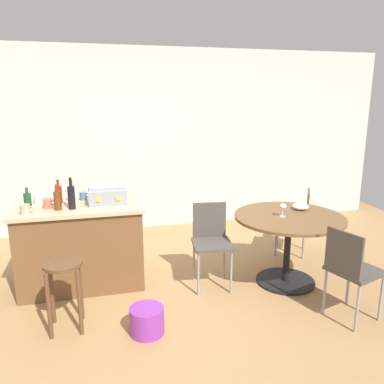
# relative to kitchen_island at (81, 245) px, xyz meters

# --- Properties ---
(ground_plane) EXTENTS (8.80, 8.80, 0.00)m
(ground_plane) POSITION_rel_kitchen_island_xyz_m (0.79, -0.55, -0.45)
(ground_plane) COLOR #A37A4C
(back_wall) EXTENTS (8.00, 0.10, 2.70)m
(back_wall) POSITION_rel_kitchen_island_xyz_m (0.79, 1.78, 0.90)
(back_wall) COLOR beige
(back_wall) RESTS_ON ground_plane
(kitchen_island) EXTENTS (1.30, 0.74, 0.89)m
(kitchen_island) POSITION_rel_kitchen_island_xyz_m (0.00, 0.00, 0.00)
(kitchen_island) COLOR brown
(kitchen_island) RESTS_ON ground_plane
(wooden_stool) EXTENTS (0.33, 0.33, 0.62)m
(wooden_stool) POSITION_rel_kitchen_island_xyz_m (-0.12, -0.83, 0.01)
(wooden_stool) COLOR brown
(wooden_stool) RESTS_ON ground_plane
(dining_table) EXTENTS (1.16, 1.16, 0.76)m
(dining_table) POSITION_rel_kitchen_island_xyz_m (2.15, -0.51, 0.14)
(dining_table) COLOR black
(dining_table) RESTS_ON ground_plane
(folding_chair_near) EXTENTS (0.45, 0.45, 0.88)m
(folding_chair_near) POSITION_rel_kitchen_island_xyz_m (1.34, -0.34, 0.08)
(folding_chair_near) COLOR #47423D
(folding_chair_near) RESTS_ON ground_plane
(folding_chair_far) EXTENTS (0.50, 0.50, 0.87)m
(folding_chair_far) POSITION_rel_kitchen_island_xyz_m (2.33, -1.32, 0.07)
(folding_chair_far) COLOR #47423D
(folding_chair_far) RESTS_ON ground_plane
(folding_chair_left) EXTENTS (0.55, 0.55, 0.85)m
(folding_chair_left) POSITION_rel_kitchen_island_xyz_m (2.66, 0.21, 0.05)
(folding_chair_left) COLOR #47423D
(folding_chair_left) RESTS_ON ground_plane
(toolbox) EXTENTS (0.39, 0.29, 0.18)m
(toolbox) POSITION_rel_kitchen_island_xyz_m (0.30, -0.01, 0.53)
(toolbox) COLOR gray
(toolbox) RESTS_ON kitchen_island
(bottle_0) EXTENTS (0.06, 0.06, 0.25)m
(bottle_0) POSITION_rel_kitchen_island_xyz_m (-0.06, 0.10, 0.54)
(bottle_0) COLOR #603314
(bottle_0) RESTS_ON kitchen_island
(bottle_1) EXTENTS (0.07, 0.07, 0.32)m
(bottle_1) POSITION_rel_kitchen_island_xyz_m (-0.05, -0.14, 0.57)
(bottle_1) COLOR black
(bottle_1) RESTS_ON kitchen_island
(bottle_2) EXTENTS (0.07, 0.07, 0.26)m
(bottle_2) POSITION_rel_kitchen_island_xyz_m (-0.19, -0.14, 0.54)
(bottle_2) COLOR #603314
(bottle_2) RESTS_ON kitchen_island
(bottle_3) EXTENTS (0.07, 0.07, 0.21)m
(bottle_3) POSITION_rel_kitchen_island_xyz_m (-0.49, 0.02, 0.52)
(bottle_3) COLOR #194C23
(bottle_3) RESTS_ON kitchen_island
(bottle_4) EXTENTS (0.07, 0.07, 0.25)m
(bottle_4) POSITION_rel_kitchen_island_xyz_m (-0.20, 0.12, 0.54)
(bottle_4) COLOR maroon
(bottle_4) RESTS_ON kitchen_island
(cup_0) EXTENTS (0.12, 0.08, 0.10)m
(cup_0) POSITION_rel_kitchen_island_xyz_m (-0.29, -0.06, 0.49)
(cup_0) COLOR #DB6651
(cup_0) RESTS_ON kitchen_island
(cup_1) EXTENTS (0.12, 0.09, 0.09)m
(cup_1) POSITION_rel_kitchen_island_xyz_m (-0.40, 0.17, 0.49)
(cup_1) COLOR white
(cup_1) RESTS_ON kitchen_island
(cup_2) EXTENTS (0.12, 0.09, 0.09)m
(cup_2) POSITION_rel_kitchen_island_xyz_m (-0.48, -0.22, 0.49)
(cup_2) COLOR tan
(cup_2) RESTS_ON kitchen_island
(cup_3) EXTENTS (0.11, 0.07, 0.09)m
(cup_3) POSITION_rel_kitchen_island_xyz_m (0.05, 0.20, 0.49)
(cup_3) COLOR #4C7099
(cup_3) RESTS_ON kitchen_island
(wine_glass) EXTENTS (0.07, 0.07, 0.14)m
(wine_glass) POSITION_rel_kitchen_island_xyz_m (2.07, -0.52, 0.42)
(wine_glass) COLOR silver
(wine_glass) RESTS_ON dining_table
(serving_bowl) EXTENTS (0.18, 0.18, 0.07)m
(serving_bowl) POSITION_rel_kitchen_island_xyz_m (2.39, -0.32, 0.35)
(serving_bowl) COLOR white
(serving_bowl) RESTS_ON dining_table
(plastic_bucket) EXTENTS (0.30, 0.30, 0.23)m
(plastic_bucket) POSITION_rel_kitchen_island_xyz_m (0.55, -1.08, -0.33)
(plastic_bucket) COLOR purple
(plastic_bucket) RESTS_ON ground_plane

